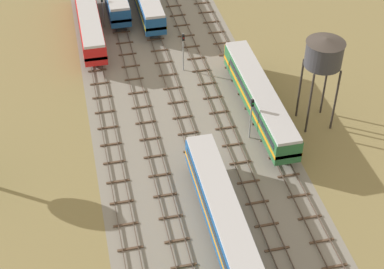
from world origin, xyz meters
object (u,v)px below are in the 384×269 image
object	(u,v)px
passenger_coach_centre_left_near	(227,225)
signal_post_near	(102,7)
diesel_railcar_centre_right_mid	(259,97)
diesel_railcar_far_left_midfar	(89,18)
water_tower	(324,53)
signal_post_nearest	(183,47)
signal_post_mid	(251,113)

from	to	relation	value
passenger_coach_centre_left_near	signal_post_near	bearing A→B (deg)	98.72
passenger_coach_centre_left_near	diesel_railcar_centre_right_mid	distance (m)	19.91
diesel_railcar_centre_right_mid	diesel_railcar_far_left_midfar	xyz separation A→B (m)	(-17.44, 22.78, 0.00)
water_tower	diesel_railcar_far_left_midfar	bearing A→B (deg)	132.45
signal_post_nearest	passenger_coach_centre_left_near	bearing A→B (deg)	-94.30
diesel_railcar_far_left_midfar	signal_post_nearest	size ratio (longest dim) A/B	3.78
signal_post_nearest	signal_post_near	world-z (taller)	signal_post_nearest
passenger_coach_centre_left_near	signal_post_near	distance (m)	43.14
diesel_railcar_centre_right_mid	signal_post_near	world-z (taller)	signal_post_near
passenger_coach_centre_left_near	signal_post_nearest	size ratio (longest dim) A/B	4.05
passenger_coach_centre_left_near	signal_post_nearest	bearing A→B (deg)	85.70
passenger_coach_centre_left_near	signal_post_near	xyz separation A→B (m)	(-6.54, 42.64, 0.49)
diesel_railcar_far_left_midfar	signal_post_nearest	world-z (taller)	signal_post_nearest
passenger_coach_centre_left_near	signal_post_nearest	distance (m)	29.08
passenger_coach_centre_left_near	diesel_railcar_far_left_midfar	xyz separation A→B (m)	(-8.72, 40.68, -0.02)
diesel_railcar_far_left_midfar	signal_post_mid	xyz separation A→B (m)	(15.26, -26.56, 0.86)
signal_post_mid	diesel_railcar_far_left_midfar	bearing A→B (deg)	119.88
diesel_railcar_centre_right_mid	signal_post_near	xyz separation A→B (m)	(-15.26, 24.74, 0.50)
signal_post_near	signal_post_mid	distance (m)	31.38
diesel_railcar_centre_right_mid	water_tower	bearing A→B (deg)	-24.42
passenger_coach_centre_left_near	diesel_railcar_centre_right_mid	xyz separation A→B (m)	(8.72, 17.89, -0.02)
diesel_railcar_centre_right_mid	signal_post_mid	xyz separation A→B (m)	(-2.18, -3.77, 0.86)
passenger_coach_centre_left_near	water_tower	size ratio (longest dim) A/B	1.98
diesel_railcar_far_left_midfar	signal_post_near	xyz separation A→B (m)	(2.18, 1.96, 0.50)
diesel_railcar_far_left_midfar	signal_post_nearest	bearing A→B (deg)	-47.00
water_tower	signal_post_near	bearing A→B (deg)	127.59
signal_post_nearest	water_tower	bearing A→B (deg)	-48.01
passenger_coach_centre_left_near	water_tower	bearing A→B (deg)	46.37
water_tower	signal_post_near	xyz separation A→B (m)	(-21.08, 27.39, -6.18)
diesel_railcar_centre_right_mid	signal_post_nearest	size ratio (longest dim) A/B	3.78
water_tower	signal_post_mid	world-z (taller)	water_tower
signal_post_mid	diesel_railcar_centre_right_mid	bearing A→B (deg)	59.99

